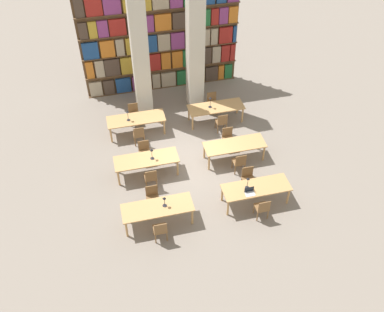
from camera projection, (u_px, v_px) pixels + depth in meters
The scene contains 28 objects.
ground_plane at pixel (191, 165), 15.85m from camera, with size 40.00×40.00×0.00m, color gray.
bookshelf_bank at pixel (161, 32), 17.80m from camera, with size 6.77×0.35×5.50m.
pillar_left at pixel (139, 47), 16.27m from camera, with size 0.64×0.64×6.00m.
pillar_center at pixel (195, 40), 16.66m from camera, with size 0.64×0.64×6.00m.
reading_table_0 at pixel (157, 209), 13.46m from camera, with size 2.27×0.81×0.73m.
chair_0 at pixel (160, 230), 13.09m from camera, with size 0.42×0.40×0.88m.
chair_1 at pixel (153, 197), 14.07m from camera, with size 0.42×0.40×0.88m.
desk_lamp_0 at pixel (164, 200), 13.27m from camera, with size 0.14×0.14×0.40m.
reading_table_1 at pixel (256, 189), 14.10m from camera, with size 2.27×0.81×0.73m.
chair_2 at pixel (262, 208), 13.72m from camera, with size 0.42×0.40×0.88m.
chair_3 at pixel (248, 178), 14.70m from camera, with size 0.42×0.40×0.88m.
desk_lamp_1 at pixel (248, 181), 13.80m from camera, with size 0.14×0.14×0.48m.
laptop at pixel (250, 193), 13.81m from camera, with size 0.32×0.22×0.21m.
reading_table_2 at pixel (146, 160), 15.08m from camera, with size 2.27×0.81×0.73m.
chair_4 at pixel (151, 177), 14.72m from camera, with size 0.42×0.40×0.88m.
chair_5 at pixel (144, 151), 15.70m from camera, with size 0.42×0.40×0.88m.
desk_lamp_2 at pixel (152, 152), 14.84m from camera, with size 0.14×0.14×0.45m.
reading_table_3 at pixel (235, 146), 15.65m from camera, with size 2.27×0.81×0.73m.
chair_6 at pixel (239, 162), 15.28m from camera, with size 0.42×0.40×0.88m.
chair_7 at pixel (228, 138), 16.26m from camera, with size 0.42×0.40×0.88m.
reading_table_4 at pixel (136, 120), 16.77m from camera, with size 2.27×0.81×0.73m.
chair_8 at pixel (139, 134), 16.40m from camera, with size 0.42×0.40×0.88m.
chair_9 at pixel (134, 113), 17.38m from camera, with size 0.42×0.40×0.88m.
desk_lamp_3 at pixel (128, 114), 16.43m from camera, with size 0.14×0.14×0.46m.
reading_table_5 at pixel (216, 108), 17.34m from camera, with size 2.27×0.81×0.73m.
chair_10 at pixel (222, 122), 16.97m from camera, with size 0.42×0.40×0.88m.
chair_11 at pixel (212, 102), 17.96m from camera, with size 0.42×0.40×0.88m.
desk_lamp_4 at pixel (210, 100), 17.03m from camera, with size 0.14×0.14×0.50m.
Camera 1 is at (-2.65, -11.06, 11.05)m, focal length 40.00 mm.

